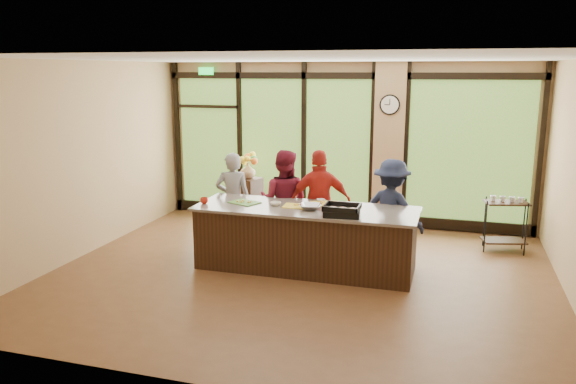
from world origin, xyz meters
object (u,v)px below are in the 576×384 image
Objects in this scene: cook_left at (233,200)px; bar_cart at (505,218)px; roasting_pan at (342,213)px; flower_stand at (248,200)px; island_base at (305,240)px; cook_right at (391,211)px.

bar_cart is (4.26, 0.99, -0.24)m from cook_left.
roasting_pan reaches higher than bar_cart.
bar_cart is (2.25, 2.02, -0.42)m from roasting_pan.
roasting_pan is 3.41m from flower_stand.
island_base is 1.98× the size of cook_right.
island_base is 1.63m from cook_left.
cook_left is at bearing 146.47° from roasting_pan.
bar_cart is at bearing 31.05° from island_base.
cook_left is at bearing 153.17° from island_base.
cook_right is 1.98m from bar_cart.
cook_right is at bearing 164.24° from cook_left.
cook_right is 1.18m from roasting_pan.
island_base is 2.76m from flower_stand.
island_base is 0.84m from roasting_pan.
bar_cart is at bearing 9.81° from flower_stand.
cook_left is 1.82× the size of flower_stand.
bar_cart is at bearing 177.20° from cook_left.
island_base is at bearing 137.24° from cook_left.
bar_cart is (2.84, 1.71, 0.10)m from island_base.
roasting_pan is at bearing 80.06° from cook_right.
island_base is 3.62× the size of flower_stand.
cook_left reaches higher than roasting_pan.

